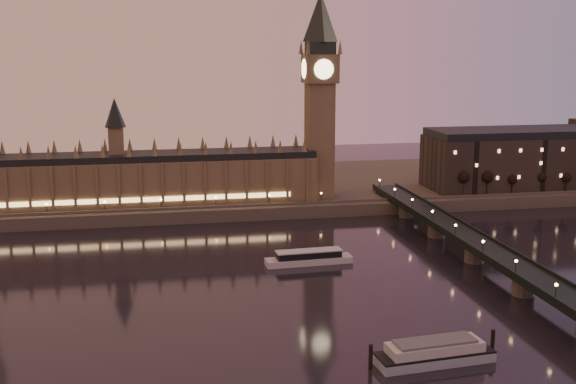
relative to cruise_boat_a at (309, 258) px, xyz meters
The scene contains 13 objects.
ground 40.77m from the cruise_boat_a, 134.55° to the right, with size 700.00×700.00×0.00m, color black.
far_embankment 136.00m from the cruise_boat_a, 89.39° to the left, with size 560.00×130.00×6.00m, color #423D35.
palace_of_westminster 116.42m from the cruise_boat_a, 126.75° to the left, with size 180.00×26.62×52.00m.
big_ben 113.58m from the cruise_boat_a, 74.54° to the left, with size 17.68×17.68×104.00m.
westminster_bridge 69.48m from the cruise_boat_a, 24.70° to the right, with size 13.20×260.00×15.30m.
city_block 196.13m from the cruise_boat_a, 31.49° to the left, with size 155.00×45.00×34.00m.
bare_tree_0 127.54m from the cruise_boat_a, 39.05° to the left, with size 5.48×5.48×11.14m.
bare_tree_1 138.74m from the cruise_boat_a, 35.36° to the left, with size 5.48×5.48×11.14m.
bare_tree_2 150.43m from the cruise_boat_a, 32.24° to the left, with size 5.48×5.48×11.14m.
bare_tree_3 162.50m from the cruise_boat_a, 29.58° to the left, with size 5.48×5.48×11.14m.
bare_tree_4 174.87m from the cruise_boat_a, 27.29° to the left, with size 5.48×5.48×11.14m.
cruise_boat_a is the anchor object (origin of this frame).
moored_barge 93.19m from the cruise_boat_a, 81.38° to the right, with size 36.81×11.88×6.78m.
Camera 1 is at (-29.00, -231.37, 83.18)m, focal length 45.00 mm.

